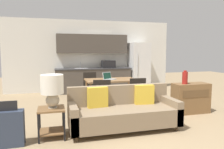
# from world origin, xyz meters

# --- Properties ---
(ground_plane) EXTENTS (20.00, 20.00, 0.00)m
(ground_plane) POSITION_xyz_m (0.00, 0.00, 0.00)
(ground_plane) COLOR #9E8460
(wall_back) EXTENTS (6.40, 0.07, 2.70)m
(wall_back) POSITION_xyz_m (0.00, 4.63, 1.36)
(wall_back) COLOR silver
(wall_back) RESTS_ON ground_plane
(kitchen_counter) EXTENTS (2.82, 0.65, 2.15)m
(kitchen_counter) POSITION_xyz_m (0.01, 4.33, 0.84)
(kitchen_counter) COLOR #4C443D
(kitchen_counter) RESTS_ON ground_plane
(refrigerator) EXTENTS (0.71, 0.74, 1.85)m
(refrigerator) POSITION_xyz_m (1.81, 4.22, 0.92)
(refrigerator) COLOR white
(refrigerator) RESTS_ON ground_plane
(dining_table) EXTENTS (1.38, 0.81, 0.77)m
(dining_table) POSITION_xyz_m (0.05, 1.94, 0.69)
(dining_table) COLOR olive
(dining_table) RESTS_ON ground_plane
(couch) EXTENTS (2.13, 0.80, 0.84)m
(couch) POSITION_xyz_m (-0.17, 0.26, 0.34)
(couch) COLOR #3D2D1E
(couch) RESTS_ON ground_plane
(side_table) EXTENTS (0.46, 0.46, 0.54)m
(side_table) POSITION_xyz_m (-1.54, 0.16, 0.36)
(side_table) COLOR brown
(side_table) RESTS_ON ground_plane
(table_lamp) EXTENTS (0.39, 0.39, 0.59)m
(table_lamp) POSITION_xyz_m (-1.51, 0.17, 0.90)
(table_lamp) COLOR #B2A893
(table_lamp) RESTS_ON side_table
(credenza) EXTENTS (0.90, 0.40, 0.74)m
(credenza) POSITION_xyz_m (1.81, 0.87, 0.37)
(credenza) COLOR brown
(credenza) RESTS_ON ground_plane
(vase) EXTENTS (0.13, 0.13, 0.33)m
(vase) POSITION_xyz_m (1.60, 0.83, 0.89)
(vase) COLOR maroon
(vase) RESTS_ON credenza
(dining_chair_near_right) EXTENTS (0.44, 0.44, 0.89)m
(dining_chair_near_right) POSITION_xyz_m (0.49, 1.21, 0.49)
(dining_chair_near_right) COLOR black
(dining_chair_near_right) RESTS_ON ground_plane
(dining_chair_far_left) EXTENTS (0.43, 0.43, 0.89)m
(dining_chair_far_left) POSITION_xyz_m (-0.39, 2.74, 0.49)
(dining_chair_far_left) COLOR black
(dining_chair_far_left) RESTS_ON ground_plane
(dining_chair_near_left) EXTENTS (0.48, 0.48, 0.89)m
(dining_chair_near_left) POSITION_xyz_m (-0.40, 1.16, 0.49)
(dining_chair_near_left) COLOR black
(dining_chair_near_left) RESTS_ON ground_plane
(laptop) EXTENTS (0.41, 0.39, 0.20)m
(laptop) POSITION_xyz_m (-0.02, 1.92, 0.82)
(laptop) COLOR #B7BABC
(laptop) RESTS_ON dining_table
(suitcase) EXTENTS (0.45, 0.22, 0.75)m
(suitcase) POSITION_xyz_m (-2.20, -0.01, 0.30)
(suitcase) COLOR #2D384C
(suitcase) RESTS_ON ground_plane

